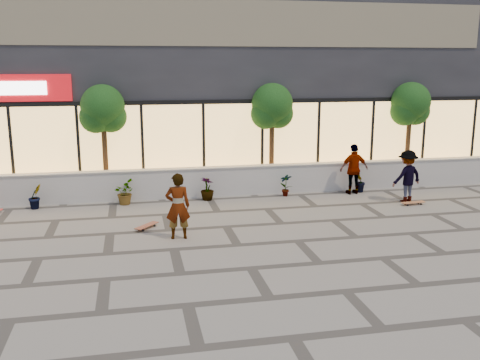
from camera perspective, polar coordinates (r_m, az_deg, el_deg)
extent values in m
plane|color=gray|center=(12.42, 1.22, -9.39)|extent=(80.00, 80.00, 0.00)
cube|color=silver|center=(18.88, -3.45, -0.25)|extent=(22.00, 0.35, 1.00)
cube|color=#B2AFA8|center=(18.77, -3.47, 1.30)|extent=(22.00, 0.42, 0.04)
cube|color=#242429|center=(23.89, -5.48, 11.41)|extent=(24.00, 9.00, 8.50)
cube|color=#FABD64|center=(19.62, -3.90, 3.79)|extent=(23.04, 0.05, 3.00)
cube|color=black|center=(19.42, -3.96, 8.30)|extent=(23.04, 0.08, 0.15)
cube|color=brown|center=(19.46, -4.10, 16.41)|extent=(21.60, 0.05, 1.60)
imported|color=#153C13|center=(18.46, -21.00, -1.65)|extent=(0.57, 0.57, 0.81)
imported|color=#153C13|center=(18.19, -12.28, -1.30)|extent=(0.68, 0.77, 0.81)
imported|color=#153C13|center=(18.36, -3.52, -0.91)|extent=(0.64, 0.64, 0.81)
imported|color=#153C13|center=(18.94, 4.90, -0.53)|extent=(0.46, 0.35, 0.81)
imported|color=#153C13|center=(19.90, 12.66, -0.16)|extent=(0.55, 0.57, 0.81)
cylinder|color=#483319|center=(19.21, -14.20, 3.02)|extent=(0.18, 0.18, 3.24)
sphere|color=#153C13|center=(19.03, -14.45, 7.62)|extent=(1.50, 1.50, 1.50)
sphere|color=#153C13|center=(19.02, -15.15, 6.49)|extent=(1.10, 1.10, 1.10)
sphere|color=#153C13|center=(19.10, -13.63, 6.59)|extent=(1.10, 1.10, 1.10)
cylinder|color=#483319|center=(19.84, 3.40, 3.66)|extent=(0.18, 0.18, 3.24)
sphere|color=#153C13|center=(19.67, 3.45, 8.12)|extent=(1.50, 1.50, 1.50)
sphere|color=#153C13|center=(19.59, 2.77, 7.05)|extent=(1.10, 1.10, 1.10)
sphere|color=#153C13|center=(19.81, 4.11, 7.09)|extent=(1.10, 1.10, 1.10)
cylinder|color=#483319|center=(21.90, 17.48, 3.92)|extent=(0.18, 0.18, 3.24)
sphere|color=#153C13|center=(21.74, 17.74, 7.96)|extent=(1.50, 1.50, 1.50)
sphere|color=#153C13|center=(21.61, 17.16, 7.01)|extent=(1.10, 1.10, 1.10)
sphere|color=#153C13|center=(21.94, 18.19, 7.02)|extent=(1.10, 1.10, 1.10)
imported|color=white|center=(14.29, -6.65, -2.78)|extent=(0.67, 0.46, 1.79)
imported|color=silver|center=(19.54, 12.06, 1.14)|extent=(1.08, 0.49, 1.81)
imported|color=maroon|center=(18.90, 17.40, 0.40)|extent=(1.27, 0.93, 1.76)
cube|color=brown|center=(15.47, -9.92, -4.80)|extent=(0.72, 0.79, 0.02)
cylinder|color=black|center=(15.73, -9.53, -4.73)|extent=(0.06, 0.07, 0.06)
cylinder|color=black|center=(15.64, -9.09, -4.82)|extent=(0.06, 0.07, 0.06)
cylinder|color=black|center=(15.34, -10.75, -5.22)|extent=(0.06, 0.07, 0.06)
cylinder|color=black|center=(15.25, -10.30, -5.31)|extent=(0.06, 0.07, 0.06)
cube|color=#A15D34|center=(18.67, 17.99, -2.28)|extent=(0.84, 0.28, 0.02)
cylinder|color=black|center=(18.88, 18.49, -2.34)|extent=(0.06, 0.04, 0.06)
cylinder|color=black|center=(18.77, 18.74, -2.44)|extent=(0.06, 0.04, 0.06)
cylinder|color=black|center=(18.60, 17.21, -2.47)|extent=(0.06, 0.04, 0.06)
cylinder|color=black|center=(18.48, 17.46, -2.57)|extent=(0.06, 0.04, 0.06)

